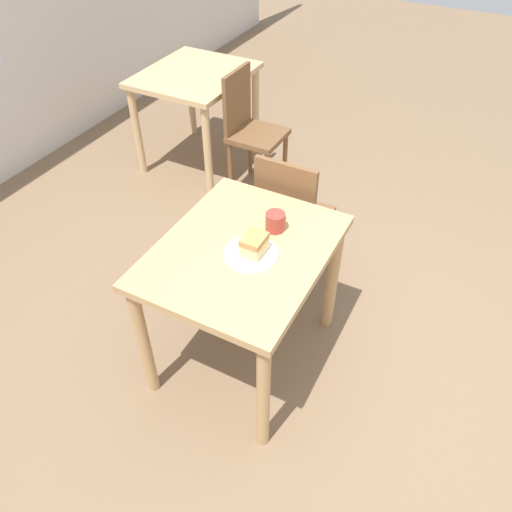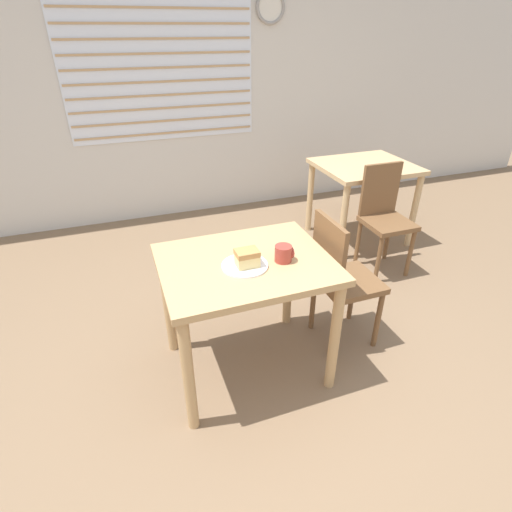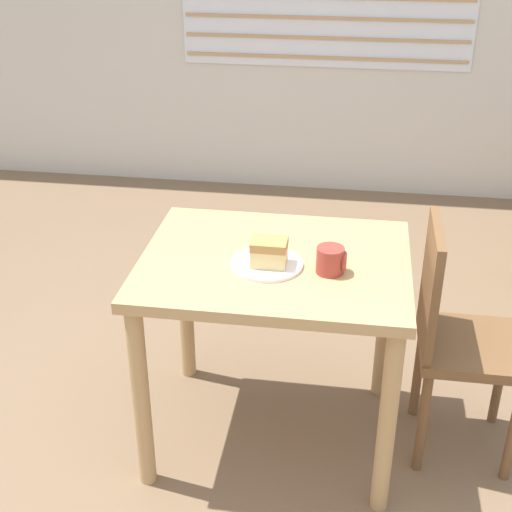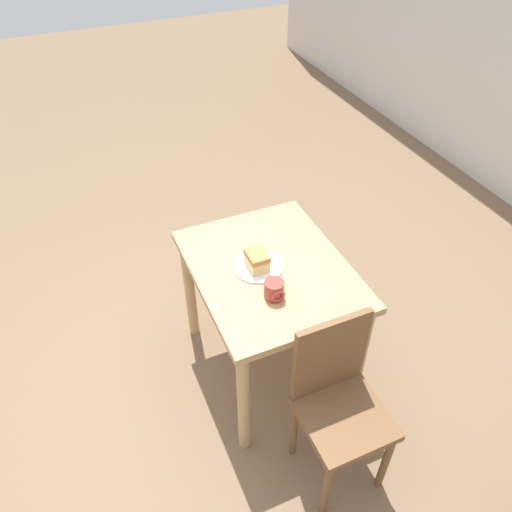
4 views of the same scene
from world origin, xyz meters
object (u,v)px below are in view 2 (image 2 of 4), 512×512
object	(u,v)px
dining_table_near	(246,281)
dining_table_far	(364,177)
chair_near_window	(341,277)
cake_slice	(247,258)
plate	(245,266)
chair_far_corner	(384,215)
coffee_mug	(284,253)

from	to	relation	value
dining_table_near	dining_table_far	world-z (taller)	dining_table_near
chair_near_window	cake_slice	bearing A→B (deg)	99.12
plate	chair_far_corner	bearing A→B (deg)	28.33
chair_near_window	chair_far_corner	world-z (taller)	same
chair_far_corner	coffee_mug	size ratio (longest dim) A/B	9.08
chair_near_window	plate	distance (m)	0.73
dining_table_near	chair_far_corner	size ratio (longest dim) A/B	1.01
chair_far_corner	plate	bearing A→B (deg)	-151.18
chair_near_window	coffee_mug	distance (m)	0.56
chair_far_corner	cake_slice	distance (m)	1.74
cake_slice	coffee_mug	world-z (taller)	cake_slice
dining_table_far	chair_far_corner	size ratio (longest dim) A/B	0.95
plate	coffee_mug	size ratio (longest dim) A/B	2.46
dining_table_near	coffee_mug	distance (m)	0.27
dining_table_near	plate	world-z (taller)	plate
dining_table_far	cake_slice	xyz separation A→B (m)	(-1.64, -1.38, 0.20)
dining_table_far	plate	distance (m)	2.15
chair_far_corner	dining_table_near	bearing A→B (deg)	-152.48
coffee_mug	chair_near_window	bearing A→B (deg)	13.70
dining_table_near	dining_table_far	distance (m)	2.09
plate	cake_slice	world-z (taller)	cake_slice
dining_table_far	plate	bearing A→B (deg)	-140.28
cake_slice	chair_near_window	bearing A→B (deg)	9.12
cake_slice	dining_table_far	bearing A→B (deg)	40.10
chair_far_corner	dining_table_far	bearing A→B (deg)	76.13
coffee_mug	dining_table_near	bearing A→B (deg)	160.48
chair_near_window	coffee_mug	xyz separation A→B (m)	(-0.45, -0.11, 0.32)
dining_table_near	chair_near_window	size ratio (longest dim) A/B	1.01
dining_table_near	plate	size ratio (longest dim) A/B	3.75
cake_slice	chair_far_corner	bearing A→B (deg)	28.79
chair_near_window	dining_table_near	bearing A→B (deg)	93.57
chair_near_window	plate	size ratio (longest dim) A/B	3.70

